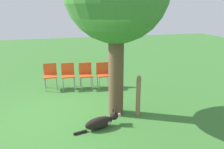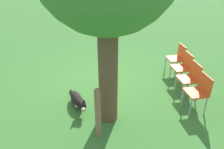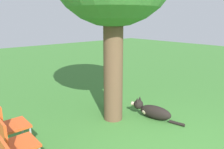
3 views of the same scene
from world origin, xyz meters
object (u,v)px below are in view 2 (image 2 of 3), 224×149
Objects in this scene: red_chair_2 at (191,77)px; red_chair_3 at (199,90)px; red_chair_1 at (183,66)px; red_chair_0 at (177,57)px; dog at (78,101)px; fence_post at (98,113)px.

red_chair_2 is 1.00× the size of red_chair_3.
red_chair_3 is at bearing 79.83° from red_chair_1.
red_chair_3 is at bearing 79.83° from red_chair_2.
red_chair_0 is 1.00× the size of red_chair_3.
dog is at bearing 21.64° from red_chair_0.
fence_post is 2.63m from red_chair_2.
red_chair_2 is at bearing 79.83° from red_chair_1.
fence_post is (-0.35, 1.03, 0.40)m from dog.
fence_post is at bearing 22.94° from red_chair_2.
red_chair_0 is at bearing 97.92° from dog.
dog is 1.34× the size of red_chair_1.
fence_post reaches higher than red_chair_2.
dog is 1.07× the size of fence_post.
red_chair_1 is (0.11, 0.60, 0.00)m from red_chair_0.
dog is 3.23m from red_chair_0.
fence_post is 3.00m from red_chair_1.
red_chair_0 is at bearing -100.17° from red_chair_3.
fence_post is 3.44m from red_chair_0.
red_chair_3 is (0.11, 0.60, 0.00)m from red_chair_2.
red_chair_3 is (-2.66, 0.63, 0.37)m from dog.
dog is 2.96m from red_chair_1.
red_chair_2 is 0.61m from red_chair_3.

